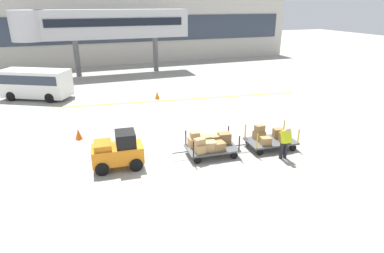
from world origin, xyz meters
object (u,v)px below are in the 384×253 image
(baggage_handler, at_px, (285,141))
(safety_cone_near, at_px, (157,95))
(baggage_cart_lead, at_px, (209,144))
(baggage_cart_middle, at_px, (270,138))
(shuttle_van, at_px, (36,82))
(baggage_tug, at_px, (118,151))
(safety_cone_far, at_px, (79,134))

(baggage_handler, distance_m, safety_cone_near, 11.83)
(baggage_handler, relative_size, safety_cone_near, 2.84)
(baggage_cart_lead, distance_m, safety_cone_near, 9.97)
(baggage_cart_middle, bearing_deg, baggage_cart_lead, 175.06)
(baggage_cart_middle, relative_size, baggage_handler, 1.95)
(shuttle_van, bearing_deg, baggage_tug, -72.76)
(baggage_cart_lead, xyz_separation_m, safety_cone_far, (-5.56, 4.09, -0.29))
(shuttle_van, relative_size, safety_cone_near, 9.31)
(baggage_tug, distance_m, baggage_cart_lead, 4.07)
(baggage_cart_lead, height_order, safety_cone_far, baggage_cart_lead)
(baggage_tug, xyz_separation_m, baggage_cart_middle, (7.12, -0.55, -0.25))
(shuttle_van, relative_size, safety_cone_far, 9.31)
(baggage_tug, xyz_separation_m, safety_cone_far, (-1.50, 3.80, -0.48))
(baggage_cart_lead, distance_m, baggage_cart_middle, 3.07)
(baggage_cart_middle, bearing_deg, baggage_handler, -93.29)
(baggage_tug, height_order, shuttle_van, shuttle_van)
(baggage_tug, relative_size, baggage_cart_middle, 0.72)
(baggage_cart_middle, xyz_separation_m, baggage_handler, (-0.07, -1.24, 0.36))
(baggage_handler, height_order, safety_cone_near, baggage_handler)
(baggage_tug, bearing_deg, safety_cone_far, 111.57)
(baggage_handler, bearing_deg, baggage_cart_middle, 86.71)
(shuttle_van, bearing_deg, baggage_cart_middle, -50.38)
(baggage_tug, distance_m, safety_cone_near, 10.56)
(baggage_cart_lead, bearing_deg, baggage_handler, -26.66)
(baggage_cart_lead, distance_m, shuttle_van, 15.44)
(baggage_handler, relative_size, safety_cone_far, 2.84)
(baggage_tug, xyz_separation_m, baggage_handler, (7.05, -1.78, 0.11))
(shuttle_van, bearing_deg, baggage_cart_lead, -58.54)
(baggage_cart_middle, xyz_separation_m, shuttle_van, (-11.11, 13.43, 0.73))
(baggage_tug, relative_size, baggage_handler, 1.40)
(baggage_tug, height_order, baggage_cart_middle, baggage_tug)
(baggage_handler, height_order, safety_cone_far, baggage_handler)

